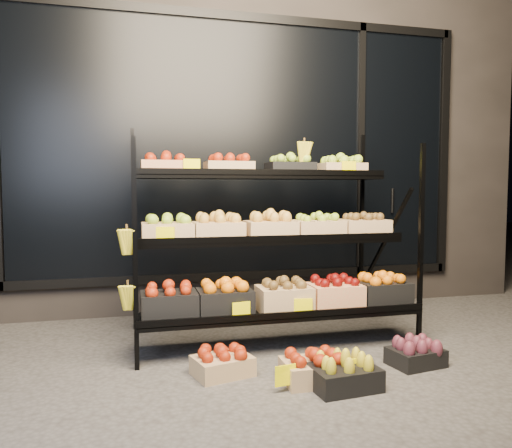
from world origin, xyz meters
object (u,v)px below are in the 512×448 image
object	(u,v)px
display_rack	(270,239)
floor_crate_midright	(315,367)
floor_crate_left	(222,362)
floor_crate_midleft	(344,373)

from	to	relation	value
display_rack	floor_crate_midright	distance (m)	1.13
display_rack	floor_crate_left	world-z (taller)	display_rack
floor_crate_left	floor_crate_midright	xyz separation A→B (m)	(0.52, -0.24, 0.01)
floor_crate_midleft	floor_crate_midright	xyz separation A→B (m)	(-0.13, 0.14, -0.00)
display_rack	floor_crate_left	size ratio (longest dim) A/B	5.41
display_rack	floor_crate_midright	size ratio (longest dim) A/B	5.68
display_rack	floor_crate_midright	world-z (taller)	display_rack
display_rack	floor_crate_midright	xyz separation A→B (m)	(0.03, -0.89, -0.69)
floor_crate_left	floor_crate_midright	distance (m)	0.58
floor_crate_left	display_rack	bearing A→B (deg)	37.75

